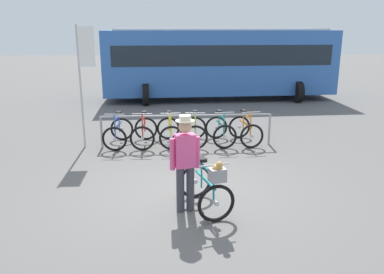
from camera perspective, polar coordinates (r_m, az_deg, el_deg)
ground_plane at (r=7.77m, az=-0.95°, el=-8.10°), size 80.00×80.00×0.00m
bike_rack_rail at (r=10.54m, az=-0.78°, el=2.34°), size 4.61×0.10×0.88m
racked_bike_blue at (r=10.86m, az=-10.65°, el=0.65°), size 0.74×1.14×0.97m
racked_bike_red at (r=10.80m, az=-6.96°, el=0.72°), size 0.71×1.12×0.97m
racked_bike_yellow at (r=10.78m, az=-3.24°, el=0.79°), size 0.74×1.16×0.98m
racked_bike_lime at (r=10.82m, az=0.47°, el=0.86°), size 0.72×1.12×0.97m
racked_bike_teal at (r=10.89m, az=4.14°, el=0.93°), size 0.77×1.14×0.97m
racked_bike_orange at (r=11.01m, az=7.75°, el=0.99°), size 0.82×1.18×0.97m
featured_bicycle at (r=6.83m, az=2.30°, el=-7.13°), size 0.93×1.25×1.09m
person_with_featured_bike at (r=6.71m, az=-0.99°, el=-3.33°), size 0.52×0.32×1.72m
bus_distant at (r=17.74m, az=3.94°, el=11.13°), size 10.10×3.68×3.08m
banner_flag at (r=10.60m, az=-15.40°, el=10.24°), size 0.45×0.05×3.20m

